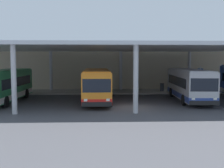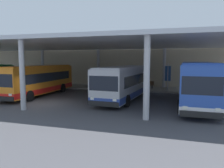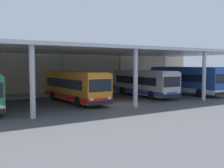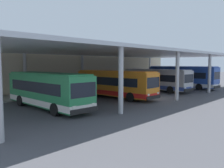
{
  "view_description": "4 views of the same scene",
  "coord_description": "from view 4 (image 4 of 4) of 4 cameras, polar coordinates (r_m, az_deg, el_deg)",
  "views": [
    {
      "loc": [
        -2.71,
        -23.95,
        4.08
      ],
      "look_at": [
        -1.54,
        4.45,
        1.69
      ],
      "focal_mm": 45.11,
      "sensor_mm": 36.0,
      "label": 1
    },
    {
      "loc": [
        11.19,
        -16.1,
        3.74
      ],
      "look_at": [
        4.75,
        4.79,
        1.37
      ],
      "focal_mm": 35.18,
      "sensor_mm": 36.0,
      "label": 2
    },
    {
      "loc": [
        -15.03,
        -22.12,
        3.87
      ],
      "look_at": [
        1.05,
        3.06,
        1.76
      ],
      "focal_mm": 44.25,
      "sensor_mm": 36.0,
      "label": 3
    },
    {
      "loc": [
        -22.89,
        -14.36,
        3.94
      ],
      "look_at": [
        -2.84,
        4.48,
        1.55
      ],
      "focal_mm": 36.97,
      "sensor_mm": 36.0,
      "label": 4
    }
  ],
  "objects": [
    {
      "name": "station_building_facade",
      "position": [
        37.24,
        -8.86,
        3.86
      ],
      "size": [
        48.0,
        1.6,
        6.52
      ],
      "primitive_type": "cube",
      "color": "#C1B293",
      "rests_on": "ground"
    },
    {
      "name": "bus_nearest_bay",
      "position": [
        21.22,
        -15.72,
        -1.4
      ],
      "size": [
        2.93,
        10.6,
        3.17
      ],
      "color": "#28844C",
      "rests_on": "ground"
    },
    {
      "name": "bus_second_bay",
      "position": [
        26.93,
        0.78,
        0.1
      ],
      "size": [
        2.83,
        10.56,
        3.17
      ],
      "color": "orange",
      "rests_on": "ground"
    },
    {
      "name": "trash_bin",
      "position": [
        38.22,
        0.6,
        0.06
      ],
      "size": [
        0.52,
        0.52,
        0.98
      ],
      "color": "#33383D",
      "rests_on": "platform_kerb"
    },
    {
      "name": "banner_sign",
      "position": [
        41.43,
        5.53,
        2.23
      ],
      "size": [
        0.7,
        0.12,
        3.2
      ],
      "color": "#B2B2B7",
      "rests_on": "platform_kerb"
    },
    {
      "name": "ground_plane",
      "position": [
        27.31,
        11.02,
        -3.43
      ],
      "size": [
        200.0,
        200.0,
        0.0
      ],
      "primitive_type": "plane",
      "color": "#47474C"
    },
    {
      "name": "canopy_shelter",
      "position": [
        30.34,
        2.29,
        7.51
      ],
      "size": [
        40.0,
        17.0,
        5.55
      ],
      "color": "silver",
      "rests_on": "ground"
    },
    {
      "name": "bus_far_bay",
      "position": [
        39.62,
        16.89,
        1.71
      ],
      "size": [
        2.86,
        11.37,
        3.57
      ],
      "color": "#284CA8",
      "rests_on": "ground"
    },
    {
      "name": "bus_middle_bay",
      "position": [
        34.56,
        10.87,
        1.08
      ],
      "size": [
        3.22,
        10.67,
        3.17
      ],
      "color": "#B7B7BC",
      "rests_on": "ground"
    },
    {
      "name": "platform_kerb",
      "position": [
        34.94,
        -5.51,
        -1.39
      ],
      "size": [
        42.0,
        4.5,
        0.18
      ],
      "primitive_type": "cube",
      "color": "#A39E93",
      "rests_on": "ground"
    },
    {
      "name": "bench_waiting",
      "position": [
        40.04,
        2.22,
        0.26
      ],
      "size": [
        1.8,
        0.45,
        0.92
      ],
      "color": "brown",
      "rests_on": "platform_kerb"
    }
  ]
}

